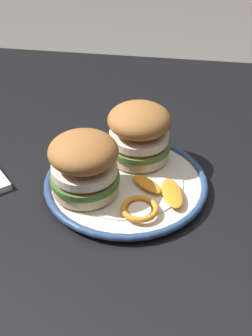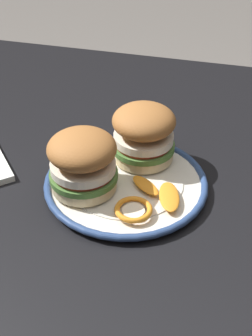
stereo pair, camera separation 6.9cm
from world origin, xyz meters
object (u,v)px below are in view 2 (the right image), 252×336
dining_table (100,222)px  sandwich_half_left (83,161)px  dinner_plate (126,183)px  sandwich_half_right (144,133)px

dining_table → sandwich_half_left: bearing=-17.4°
dining_table → dinner_plate: size_ratio=4.10×
dinner_plate → sandwich_half_left: size_ratio=1.82×
dinner_plate → sandwich_half_right: sandwich_half_right is taller
dining_table → dinner_plate: bearing=90.7°
dining_table → dinner_plate: dinner_plate is taller
sandwich_half_left → sandwich_half_right: 0.13m
dining_table → sandwich_half_right: (-0.07, 0.06, 0.16)m
dining_table → sandwich_half_right: sandwich_half_right is taller
dining_table → dinner_plate: 0.12m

